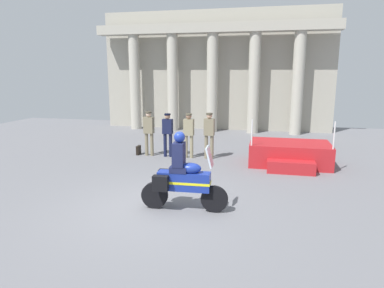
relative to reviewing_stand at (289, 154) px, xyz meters
The scene contains 9 objects.
ground_plane 5.88m from the reviewing_stand, 124.67° to the right, with size 28.57×28.57×0.00m, color slate.
colonnade_backdrop 8.58m from the reviewing_stand, 118.64° to the left, with size 13.00×1.45×6.64m.
reviewing_stand is the anchor object (origin of this frame).
officer_in_row_0 5.38m from the reviewing_stand, behind, with size 0.39×0.24×1.75m.
officer_in_row_1 4.61m from the reviewing_stand, behind, with size 0.39×0.24×1.69m.
officer_in_row_2 3.78m from the reviewing_stand, behind, with size 0.39×0.24×1.72m.
officer_in_row_3 3.03m from the reviewing_stand, behind, with size 0.39×0.24×1.75m.
motorcycle_with_rider 5.53m from the reviewing_stand, 119.85° to the right, with size 2.09×0.71×1.90m.
briefcase_on_ground 5.82m from the reviewing_stand, behind, with size 0.10×0.32×0.36m, color black.
Camera 1 is at (2.51, -7.44, 3.22)m, focal length 32.01 mm.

